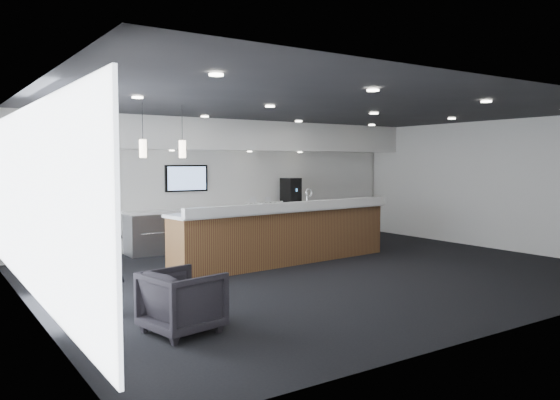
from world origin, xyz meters
TOP-DOWN VIEW (x-y plane):
  - ground at (0.00, 0.00)m, footprint 10.00×10.00m
  - ceiling at (0.00, 0.00)m, footprint 10.00×8.00m
  - back_wall at (0.00, 4.00)m, footprint 10.00×0.02m
  - left_wall at (-5.00, 0.00)m, footprint 0.02×8.00m
  - right_wall at (5.00, 0.00)m, footprint 0.02×8.00m
  - soffit_bulkhead at (0.00, 3.55)m, footprint 10.00×0.90m
  - alcove_panel at (0.00, 3.97)m, footprint 9.80×0.06m
  - window_blinds_wall at (-4.96, 0.00)m, footprint 0.04×7.36m
  - back_credenza at (-0.00, 3.64)m, footprint 5.06×0.66m
  - wall_tv at (-1.00, 3.91)m, footprint 1.05×0.08m
  - pendant_left at (-2.40, 0.80)m, footprint 0.12×0.12m
  - pendant_right at (-3.10, 0.80)m, footprint 0.12×0.12m
  - ceiling_can_lights at (0.00, 0.00)m, footprint 7.00×5.00m
  - service_counter at (-0.11, 1.12)m, footprint 5.09×1.29m
  - coffee_machine at (1.77, 3.64)m, footprint 0.42×0.53m
  - info_sign_left at (0.60, 3.57)m, footprint 0.17×0.06m
  - info_sign_right at (1.03, 3.56)m, footprint 0.16×0.03m
  - armchair at (-3.66, -1.89)m, footprint 0.97×0.95m
  - lounge_guest at (-4.20, -0.73)m, footprint 0.58×0.71m
  - cup_0 at (1.38, 3.50)m, footprint 0.11×0.11m
  - cup_1 at (1.24, 3.50)m, footprint 0.15×0.15m
  - cup_2 at (1.10, 3.50)m, footprint 0.13×0.13m
  - cup_3 at (0.96, 3.50)m, footprint 0.14×0.14m
  - cup_4 at (0.82, 3.50)m, footprint 0.15×0.15m
  - cup_5 at (0.68, 3.50)m, footprint 0.11×0.11m
  - cup_6 at (0.54, 3.50)m, footprint 0.15×0.15m
  - cup_7 at (0.40, 3.50)m, footprint 0.12×0.12m

SIDE VIEW (x-z plane):
  - ground at x=0.00m, z-range 0.00..0.00m
  - armchair at x=-3.66m, z-range 0.00..0.75m
  - back_credenza at x=0.00m, z-range 0.00..0.95m
  - service_counter at x=-0.11m, z-range -0.17..1.32m
  - lounge_guest at x=-4.20m, z-range 0.00..1.67m
  - cup_0 at x=1.38m, z-range 0.95..1.05m
  - cup_1 at x=1.24m, z-range 0.95..1.05m
  - cup_2 at x=1.10m, z-range 0.95..1.05m
  - cup_3 at x=0.96m, z-range 0.95..1.05m
  - cup_4 at x=0.82m, z-range 0.95..1.05m
  - cup_5 at x=0.68m, z-range 0.95..1.05m
  - cup_6 at x=0.54m, z-range 0.95..1.05m
  - cup_7 at x=0.40m, z-range 0.95..1.05m
  - info_sign_right at x=1.03m, z-range 0.95..1.16m
  - info_sign_left at x=0.60m, z-range 0.95..1.19m
  - coffee_machine at x=1.77m, z-range 0.95..1.62m
  - back_wall at x=0.00m, z-range 0.00..3.00m
  - left_wall at x=-5.00m, z-range 0.00..3.00m
  - right_wall at x=5.00m, z-range 0.00..3.00m
  - window_blinds_wall at x=-4.96m, z-range 0.23..2.77m
  - alcove_panel at x=0.00m, z-range 0.90..2.30m
  - wall_tv at x=-1.00m, z-range 1.34..1.96m
  - pendant_left at x=-2.40m, z-range 2.10..2.40m
  - pendant_right at x=-3.10m, z-range 2.10..2.40m
  - soffit_bulkhead at x=0.00m, z-range 2.30..3.00m
  - ceiling_can_lights at x=0.00m, z-range 2.96..2.98m
  - ceiling at x=0.00m, z-range 2.99..3.01m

